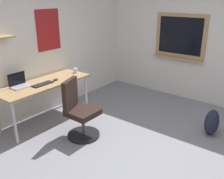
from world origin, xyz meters
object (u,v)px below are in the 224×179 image
Objects in this scene: keyboard at (43,84)px; laptop at (19,84)px; computer_mouse at (56,80)px; coffee_mug at (76,71)px; backpack at (212,122)px; desk at (44,86)px; office_chair at (79,113)px.

laptop is at bearing 142.52° from keyboard.
computer_mouse is 0.55m from coffee_mug.
coffee_mug is 2.62m from backpack.
desk is at bearing -21.38° from laptop.
computer_mouse is (0.20, -0.08, 0.08)m from desk.
backpack is (1.40, -2.45, -0.52)m from keyboard.
office_chair is at bearing -105.59° from computer_mouse.
desk is 0.23m from computer_mouse.
computer_mouse is at bearing -174.77° from coffee_mug.
coffee_mug reaches higher than computer_mouse.
desk is 0.75m from coffee_mug.
computer_mouse is at bearing 74.41° from office_chair.
desk is 16.18× the size of computer_mouse.
laptop is 1.13m from coffee_mug.
computer_mouse is at bearing -21.46° from laptop.
desk is 18.30× the size of coffee_mug.
coffee_mug is at bearing -2.13° from desk.
computer_mouse is at bearing 114.65° from backpack.
office_chair reaches higher than computer_mouse.
office_chair is at bearing -132.78° from coffee_mug.
coffee_mug is at bearing -8.92° from laptop.
office_chair is 0.84m from keyboard.
desk is 1.77× the size of office_chair.
laptop is (-0.36, 1.00, 0.38)m from office_chair.
coffee_mug is at bearing 3.47° from keyboard.
coffee_mug is (0.76, 0.82, 0.37)m from office_chair.
desk is 0.42m from laptop.
laptop is 0.71× the size of backpack.
office_chair reaches higher than keyboard.
coffee_mug reaches higher than desk.
coffee_mug is (0.55, 0.05, 0.03)m from computer_mouse.
desk is at bearing 117.58° from backpack.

